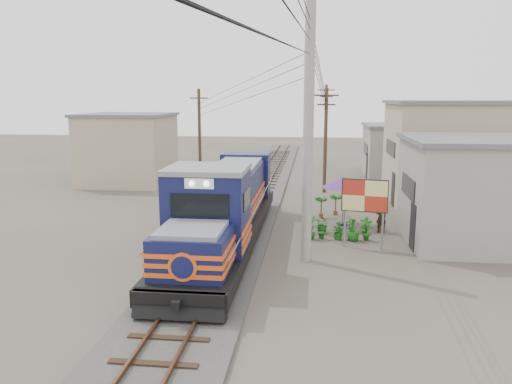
# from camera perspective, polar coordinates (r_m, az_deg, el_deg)

# --- Properties ---
(ground) EXTENTS (120.00, 120.00, 0.00)m
(ground) POSITION_cam_1_polar(r_m,az_deg,el_deg) (21.04, -3.91, -7.02)
(ground) COLOR #473F35
(ground) RESTS_ON ground
(ballast) EXTENTS (3.60, 70.00, 0.16)m
(ballast) POSITION_cam_1_polar(r_m,az_deg,el_deg) (30.58, -0.53, -1.13)
(ballast) COLOR #595651
(ballast) RESTS_ON ground
(track) EXTENTS (1.15, 70.00, 0.12)m
(track) POSITION_cam_1_polar(r_m,az_deg,el_deg) (30.54, -0.53, -0.80)
(track) COLOR #51331E
(track) RESTS_ON ground
(locomotive) EXTENTS (2.88, 15.65, 3.88)m
(locomotive) POSITION_cam_1_polar(r_m,az_deg,el_deg) (21.52, -3.50, -1.90)
(locomotive) COLOR black
(locomotive) RESTS_ON ground
(utility_pole_main) EXTENTS (0.40, 0.40, 10.00)m
(utility_pole_main) POSITION_cam_1_polar(r_m,az_deg,el_deg) (19.23, 5.99, 6.47)
(utility_pole_main) COLOR #9E9B93
(utility_pole_main) RESTS_ON ground
(wooden_pole_mid) EXTENTS (1.60, 0.24, 7.00)m
(wooden_pole_mid) POSITION_cam_1_polar(r_m,az_deg,el_deg) (33.80, 7.95, 6.09)
(wooden_pole_mid) COLOR #4C3826
(wooden_pole_mid) RESTS_ON ground
(wooden_pole_far) EXTENTS (1.60, 0.24, 7.50)m
(wooden_pole_far) POSITION_cam_1_polar(r_m,az_deg,el_deg) (47.75, 7.95, 7.79)
(wooden_pole_far) COLOR #4C3826
(wooden_pole_far) RESTS_ON ground
(wooden_pole_left) EXTENTS (1.60, 0.24, 7.00)m
(wooden_pole_left) POSITION_cam_1_polar(r_m,az_deg,el_deg) (38.76, -6.47, 6.74)
(wooden_pole_left) COLOR #4C3826
(wooden_pole_left) RESTS_ON ground
(power_lines) EXTENTS (9.65, 19.00, 3.30)m
(power_lines) POSITION_cam_1_polar(r_m,az_deg,el_deg) (28.44, -1.23, 13.13)
(power_lines) COLOR black
(power_lines) RESTS_ON ground
(shophouse_front) EXTENTS (7.35, 6.30, 4.70)m
(shophouse_front) POSITION_cam_1_polar(r_m,az_deg,el_deg) (24.33, 25.15, 0.15)
(shophouse_front) COLOR gray
(shophouse_front) RESTS_ON ground
(shophouse_mid) EXTENTS (8.40, 7.35, 6.20)m
(shophouse_mid) POSITION_cam_1_polar(r_m,az_deg,el_deg) (33.04, 22.04, 4.30)
(shophouse_mid) COLOR tan
(shophouse_mid) RESTS_ON ground
(shophouse_back) EXTENTS (6.30, 6.30, 4.20)m
(shophouse_back) POSITION_cam_1_polar(r_m,az_deg,el_deg) (42.53, 16.46, 4.61)
(shophouse_back) COLOR gray
(shophouse_back) RESTS_ON ground
(shophouse_left) EXTENTS (6.30, 6.30, 5.20)m
(shophouse_left) POSITION_cam_1_polar(r_m,az_deg,el_deg) (38.41, -14.43, 4.83)
(shophouse_left) COLOR tan
(shophouse_left) RESTS_ON ground
(billboard) EXTENTS (1.94, 0.47, 3.02)m
(billboard) POSITION_cam_1_polar(r_m,az_deg,el_deg) (21.69, 12.31, -0.65)
(billboard) COLOR #99999E
(billboard) RESTS_ON ground
(market_umbrella) EXTENTS (2.60, 2.60, 2.51)m
(market_umbrella) POSITION_cam_1_polar(r_m,az_deg,el_deg) (25.36, 10.01, 1.09)
(market_umbrella) COLOR black
(market_umbrella) RESTS_ON ground
(vendor) EXTENTS (0.66, 0.57, 1.54)m
(vendor) POSITION_cam_1_polar(r_m,az_deg,el_deg) (24.67, 14.12, -2.77)
(vendor) COLOR black
(vendor) RESTS_ON ground
(plant_nursery) EXTENTS (3.23, 3.06, 1.13)m
(plant_nursery) POSITION_cam_1_polar(r_m,az_deg,el_deg) (23.62, 8.95, -3.98)
(plant_nursery) COLOR #1E5F1B
(plant_nursery) RESTS_ON ground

